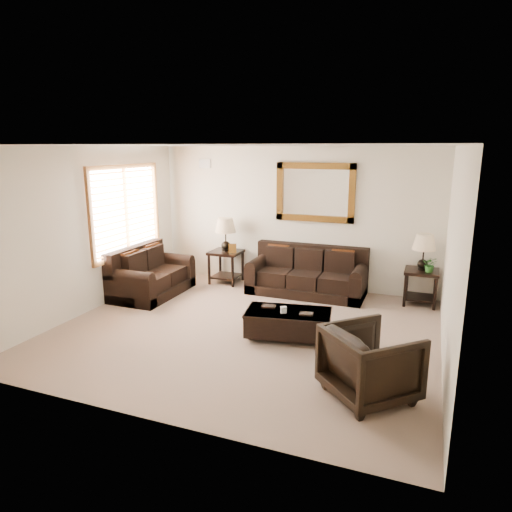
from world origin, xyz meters
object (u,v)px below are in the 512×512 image
at_px(sofa, 307,277).
at_px(end_table_left, 226,241).
at_px(end_table_right, 423,259).
at_px(coffee_table, 288,321).
at_px(loveseat, 150,277).
at_px(armchair, 370,360).

xyz_separation_m(sofa, end_table_left, (-1.71, 0.08, 0.54)).
height_order(sofa, end_table_right, end_table_right).
bearing_deg(end_table_left, sofa, -2.78).
bearing_deg(coffee_table, end_table_left, 122.52).
bearing_deg(loveseat, sofa, -67.60).
xyz_separation_m(end_table_right, armchair, (-0.41, -3.44, -0.37)).
xyz_separation_m(end_table_left, end_table_right, (3.71, 0.02, -0.05)).
bearing_deg(loveseat, armchair, -117.23).
bearing_deg(sofa, end_table_left, 177.22).
height_order(loveseat, coffee_table, loveseat).
relative_size(loveseat, armchair, 1.82).
relative_size(loveseat, end_table_right, 1.28).
distance_m(loveseat, end_table_right, 4.90).
distance_m(end_table_right, coffee_table, 2.87).
bearing_deg(coffee_table, armchair, -52.33).
relative_size(loveseat, coffee_table, 1.23).
height_order(sofa, end_table_left, end_table_left).
distance_m(end_table_left, end_table_right, 3.71).
distance_m(sofa, coffee_table, 2.16).
xyz_separation_m(end_table_left, coffee_table, (2.00, -2.22, -0.60)).
xyz_separation_m(loveseat, armchair, (4.30, -2.21, 0.11)).
bearing_deg(sofa, coffee_table, -82.25).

